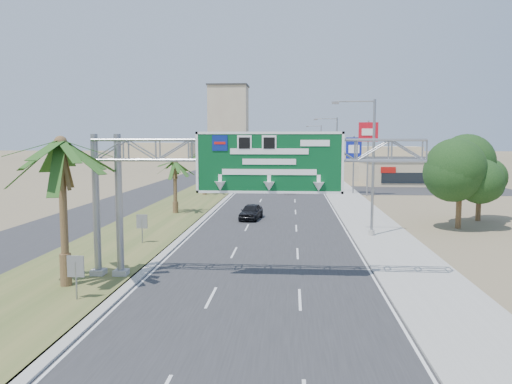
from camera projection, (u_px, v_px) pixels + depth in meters
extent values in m
plane|color=#8C7A59|center=(239.00, 370.00, 15.43)|extent=(600.00, 600.00, 0.00)
cube|color=#28282B|center=(285.00, 168.00, 124.55)|extent=(12.00, 300.00, 0.02)
cube|color=#9E9B93|center=(320.00, 168.00, 123.94)|extent=(4.00, 300.00, 0.10)
cube|color=#425525|center=(246.00, 168.00, 125.25)|extent=(7.00, 300.00, 0.12)
cube|color=#28282B|center=(218.00, 168.00, 125.76)|extent=(8.00, 300.00, 0.02)
cylinder|color=gray|center=(119.00, 207.00, 25.48)|extent=(0.36, 0.36, 7.40)
cylinder|color=gray|center=(96.00, 206.00, 25.56)|extent=(0.36, 0.36, 7.40)
cube|color=#9E9B93|center=(121.00, 274.00, 25.84)|extent=(0.70, 0.70, 0.40)
cube|color=#9E9B93|center=(99.00, 273.00, 25.93)|extent=(0.70, 0.70, 0.40)
cube|color=#074A20|center=(269.00, 163.00, 24.21)|extent=(7.20, 0.12, 3.00)
cube|color=navy|center=(220.00, 143.00, 24.20)|extent=(0.75, 0.03, 0.75)
cone|color=white|center=(269.00, 186.00, 24.25)|extent=(0.56, 0.56, 0.45)
cylinder|color=brown|center=(64.00, 216.00, 23.66)|extent=(0.36, 0.36, 7.00)
cylinder|color=brown|center=(66.00, 271.00, 23.94)|extent=(0.54, 0.54, 1.68)
cylinder|color=brown|center=(175.00, 188.00, 47.59)|extent=(0.36, 0.36, 5.00)
cylinder|color=brown|center=(176.00, 208.00, 47.79)|extent=(0.54, 0.54, 1.20)
cylinder|color=brown|center=(204.00, 173.00, 63.42)|extent=(0.36, 0.36, 5.80)
cylinder|color=brown|center=(205.00, 190.00, 63.65)|extent=(0.54, 0.54, 1.39)
cylinder|color=brown|center=(224.00, 169.00, 81.34)|extent=(0.36, 0.36, 4.50)
cylinder|color=brown|center=(224.00, 180.00, 81.52)|extent=(0.54, 0.54, 1.08)
cylinder|color=brown|center=(236.00, 162.00, 100.15)|extent=(0.36, 0.36, 5.20)
cylinder|color=brown|center=(236.00, 172.00, 100.36)|extent=(0.54, 0.54, 1.25)
cylinder|color=brown|center=(247.00, 158.00, 124.97)|extent=(0.36, 0.36, 4.80)
cylinder|color=brown|center=(247.00, 166.00, 125.16)|extent=(0.54, 0.54, 1.15)
cylinder|color=gray|center=(373.00, 169.00, 36.20)|extent=(0.20, 0.20, 10.00)
cylinder|color=gray|center=(355.00, 101.00, 35.79)|extent=(2.80, 0.12, 0.12)
cube|color=slate|center=(335.00, 103.00, 35.90)|extent=(0.50, 0.22, 0.18)
cylinder|color=#9E9B93|center=(372.00, 233.00, 36.70)|extent=(0.44, 0.44, 0.50)
cylinder|color=gray|center=(336.00, 156.00, 65.96)|extent=(0.20, 0.20, 10.00)
cylinder|color=gray|center=(326.00, 119.00, 65.55)|extent=(2.80, 0.12, 0.12)
cube|color=slate|center=(316.00, 119.00, 65.66)|extent=(0.50, 0.22, 0.18)
cylinder|color=#9E9B93|center=(336.00, 191.00, 66.45)|extent=(0.44, 0.44, 0.50)
cylinder|color=gray|center=(321.00, 150.00, 101.67)|extent=(0.20, 0.20, 10.00)
cylinder|color=gray|center=(314.00, 126.00, 101.26)|extent=(2.80, 0.12, 0.12)
cube|color=slate|center=(307.00, 127.00, 101.37)|extent=(0.50, 0.22, 0.18)
cylinder|color=#9E9B93|center=(321.00, 173.00, 102.16)|extent=(0.44, 0.44, 0.50)
cylinder|color=gray|center=(324.00, 158.00, 85.92)|extent=(0.28, 0.28, 8.00)
cylinder|color=gray|center=(295.00, 136.00, 85.89)|extent=(10.00, 0.18, 0.18)
cube|color=black|center=(304.00, 138.00, 85.63)|extent=(0.32, 0.18, 0.95)
cube|color=black|center=(287.00, 138.00, 85.84)|extent=(0.32, 0.18, 0.95)
cube|color=black|center=(272.00, 138.00, 86.02)|extent=(0.32, 0.18, 0.95)
sphere|color=red|center=(304.00, 137.00, 85.48)|extent=(0.22, 0.22, 0.22)
imported|color=black|center=(325.00, 140.00, 85.61)|extent=(0.16, 0.16, 0.60)
cylinder|color=#9E9B93|center=(324.00, 179.00, 86.31)|extent=(0.56, 0.56, 0.60)
cube|color=#CAAF88|center=(420.00, 172.00, 79.13)|extent=(18.00, 10.00, 4.00)
cylinder|color=brown|center=(459.00, 204.00, 39.95)|extent=(0.44, 0.44, 3.90)
sphere|color=black|center=(460.00, 172.00, 39.68)|extent=(4.50, 4.50, 4.50)
cylinder|color=brown|center=(479.00, 202.00, 43.74)|extent=(0.44, 0.44, 3.30)
sphere|color=black|center=(480.00, 177.00, 43.51)|extent=(3.50, 3.50, 3.50)
cylinder|color=gray|center=(76.00, 282.00, 21.85)|extent=(0.08, 0.08, 1.80)
cube|color=slate|center=(76.00, 266.00, 21.77)|extent=(0.75, 0.06, 0.95)
cylinder|color=gray|center=(142.00, 232.00, 33.80)|extent=(0.08, 0.08, 1.80)
cube|color=slate|center=(142.00, 221.00, 33.73)|extent=(0.75, 0.06, 0.95)
cube|color=tan|center=(229.00, 120.00, 263.86)|extent=(20.00, 16.00, 35.00)
cube|color=#CAAF88|center=(160.00, 151.00, 177.03)|extent=(24.00, 14.00, 6.00)
cube|color=#CAAF88|center=(385.00, 155.00, 151.91)|extent=(20.00, 12.00, 5.00)
imported|color=black|center=(251.00, 212.00, 44.49)|extent=(2.18, 4.25, 1.39)
imported|color=maroon|center=(291.00, 188.00, 66.88)|extent=(1.87, 4.13, 1.31)
imported|color=gray|center=(298.00, 174.00, 91.60)|extent=(3.06, 6.01, 1.63)
imported|color=black|center=(279.00, 171.00, 103.67)|extent=(2.02, 4.82, 1.39)
cylinder|color=gray|center=(368.00, 159.00, 62.41)|extent=(0.20, 0.20, 9.45)
cube|color=red|center=(368.00, 132.00, 62.06)|extent=(2.41, 0.44, 2.40)
cube|color=white|center=(369.00, 132.00, 61.88)|extent=(1.68, 0.14, 0.84)
cylinder|color=gray|center=(353.00, 165.00, 65.11)|extent=(0.20, 0.20, 7.59)
cube|color=navy|center=(354.00, 149.00, 64.89)|extent=(2.01, 0.83, 3.00)
cube|color=white|center=(354.00, 149.00, 64.71)|extent=(1.36, 0.42, 1.05)
cylinder|color=gray|center=(330.00, 157.00, 100.64)|extent=(0.20, 0.20, 7.33)
cube|color=red|center=(330.00, 144.00, 100.37)|extent=(2.22, 0.48, 1.80)
cube|color=white|center=(330.00, 144.00, 100.19)|extent=(1.54, 0.17, 0.63)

